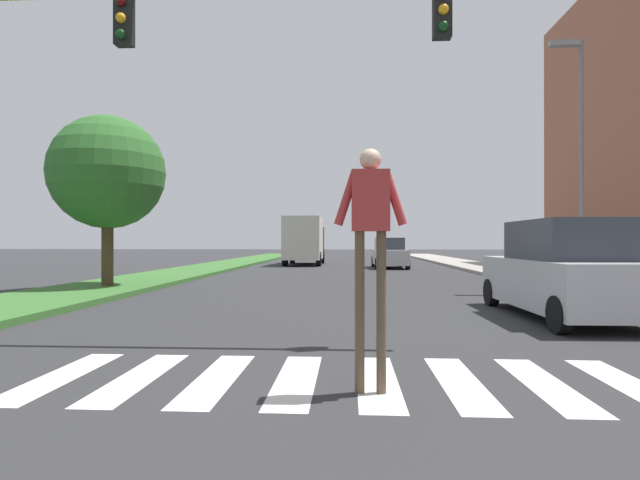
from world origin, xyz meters
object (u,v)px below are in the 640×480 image
pedestrian_performer (370,230)px  sedan_midblock (390,254)px  tree_mid (108,173)px  truck_box_delivery (305,240)px  street_lamp_right (578,141)px  suv_crossing (564,272)px  traffic_light_gantry (123,66)px

pedestrian_performer → sedan_midblock: 24.14m
tree_mid → sedan_midblock: tree_mid is taller
truck_box_delivery → street_lamp_right: bearing=-60.4°
street_lamp_right → pedestrian_performer: 12.74m
tree_mid → suv_crossing: size_ratio=1.16×
sedan_midblock → tree_mid: bearing=-126.2°
tree_mid → truck_box_delivery: (4.73, 17.46, -2.09)m
tree_mid → suv_crossing: (11.99, -5.08, -2.79)m
pedestrian_performer → suv_crossing: bearing=51.8°
tree_mid → suv_crossing: 13.32m
traffic_light_gantry → suv_crossing: size_ratio=2.00×
truck_box_delivery → traffic_light_gantry: bearing=-91.6°
traffic_light_gantry → street_lamp_right: size_ratio=1.24×
street_lamp_right → pedestrian_performer: bearing=-122.8°
sedan_midblock → traffic_light_gantry: bearing=-105.7°
pedestrian_performer → suv_crossing: (4.12, 5.24, -0.73)m
suv_crossing → truck_box_delivery: size_ratio=0.75×
tree_mid → truck_box_delivery: bearing=74.8°
traffic_light_gantry → suv_crossing: traffic_light_gantry is taller
traffic_light_gantry → sedan_midblock: 22.40m
truck_box_delivery → pedestrian_performer: bearing=-83.6°
suv_crossing → street_lamp_right: bearing=63.4°
pedestrian_performer → street_lamp_right: bearing=57.2°
pedestrian_performer → suv_crossing: pedestrian_performer is taller
tree_mid → traffic_light_gantry: traffic_light_gantry is taller
pedestrian_performer → truck_box_delivery: 27.96m
suv_crossing → truck_box_delivery: (-7.26, 22.54, 0.70)m
street_lamp_right → sedan_midblock: street_lamp_right is taller
tree_mid → street_lamp_right: street_lamp_right is taller
suv_crossing → sedan_midblock: size_ratio=1.12×
tree_mid → traffic_light_gantry: bearing=-62.1°
traffic_light_gantry → street_lamp_right: 13.07m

